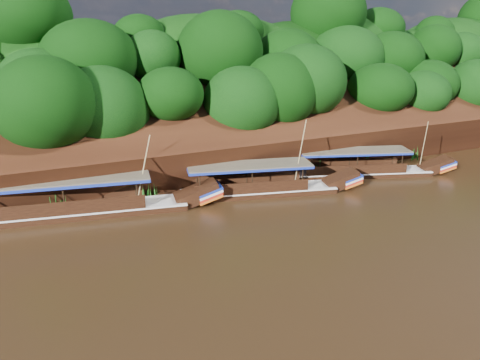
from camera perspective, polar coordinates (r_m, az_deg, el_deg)
The scene contains 6 objects.
ground at distance 30.49m, azimuth 5.97°, elevation -6.28°, with size 160.00×160.00×0.00m, color black.
riverbank at distance 49.74m, azimuth -7.61°, elevation 5.66°, with size 120.00×30.06×19.40m.
boat_0 at distance 42.91m, azimuth 15.49°, elevation 1.24°, with size 14.39×6.55×5.46m.
boat_1 at distance 36.88m, azimuth 3.43°, elevation -0.83°, with size 14.54×5.49×6.45m.
boat_2 at distance 34.46m, azimuth -17.36°, elevation -2.99°, with size 17.44×5.31×5.99m.
reeds at distance 36.81m, azimuth -6.29°, elevation -0.42°, with size 50.22×2.10×2.04m.
Camera 1 is at (-14.61, -23.59, 12.63)m, focal length 35.00 mm.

